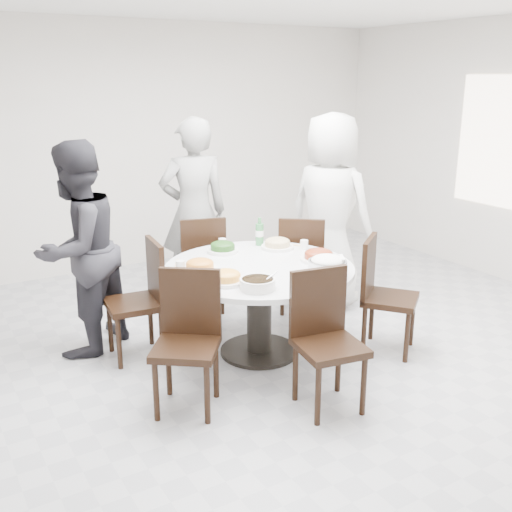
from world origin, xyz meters
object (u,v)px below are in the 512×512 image
chair_ne (302,263)px  chair_s (330,344)px  dining_table (259,310)px  chair_sw (186,345)px  diner_left (78,250)px  rice_bowl (327,269)px  beverage_bottle (260,231)px  chair_n (200,263)px  chair_nw (134,301)px  chair_se (390,296)px  diner_right (330,211)px  diner_middle (194,212)px  soup_bowl (258,284)px

chair_ne → chair_s: size_ratio=1.00×
chair_ne → dining_table: bearing=73.9°
chair_sw → diner_left: bearing=141.6°
rice_bowl → beverage_bottle: 1.01m
chair_n → chair_sw: 1.82m
chair_nw → chair_se: bearing=68.4°
chair_se → diner_right: bearing=39.3°
chair_n → rice_bowl: 1.65m
diner_middle → chair_ne: bearing=147.4°
chair_sw → dining_table: bearing=66.2°
chair_se → diner_middle: bearing=76.6°
chair_ne → beverage_bottle: beverage_bottle is taller
chair_n → diner_right: size_ratio=0.51×
chair_nw → chair_sw: same height
chair_nw → diner_left: 0.60m
chair_se → dining_table: bearing=113.4°
diner_middle → diner_left: 1.39m
chair_se → diner_left: 2.54m
chair_sw → beverage_bottle: beverage_bottle is taller
chair_ne → diner_left: diner_left is taller
chair_ne → rice_bowl: 1.26m
chair_ne → diner_left: bearing=32.8°
dining_table → chair_sw: chair_sw is taller
chair_se → beverage_bottle: bearing=82.8°
chair_ne → chair_se: (0.10, -1.11, 0.00)m
diner_left → beverage_bottle: bearing=134.4°
chair_nw → rice_bowl: chair_nw is taller
chair_ne → chair_se: 1.11m
chair_n → chair_se: same height
chair_n → beverage_bottle: size_ratio=3.82×
diner_middle → soup_bowl: diner_middle is taller
chair_se → diner_right: (0.25, 1.15, 0.46)m
diner_middle → diner_left: (-1.28, -0.55, -0.05)m
diner_left → chair_se: bearing=113.5°
dining_table → rice_bowl: 0.72m
rice_bowl → chair_ne: bearing=63.5°
chair_s → rice_bowl: (0.33, 0.48, 0.34)m
chair_se → beverage_bottle: size_ratio=3.82×
chair_ne → chair_n: 0.97m
chair_ne → diner_middle: 1.16m
chair_s → beverage_bottle: size_ratio=3.82×
chair_s → beverage_bottle: beverage_bottle is taller
diner_middle → diner_right: bearing=159.4°
chair_s → chair_n: bearing=98.0°
dining_table → chair_se: 1.07m
chair_s → diner_middle: size_ratio=0.52×
chair_ne → diner_right: diner_right is taller
chair_ne → diner_right: (0.35, 0.04, 0.46)m
diner_middle → rice_bowl: diner_middle is taller
chair_sw → chair_s: (0.84, -0.48, 0.00)m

